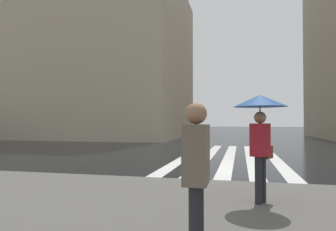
# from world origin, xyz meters

# --- Properties ---
(ground_plane) EXTENTS (220.00, 220.00, 0.00)m
(ground_plane) POSITION_xyz_m (0.00, 0.00, 0.00)
(ground_plane) COLOR black
(zebra_crossing) EXTENTS (13.00, 4.50, 0.01)m
(zebra_crossing) POSITION_xyz_m (4.00, -0.27, 0.00)
(zebra_crossing) COLOR silver
(zebra_crossing) RESTS_ON ground_plane
(haussmann_block_mid) EXTENTS (16.18, 21.92, 19.80)m
(haussmann_block_mid) POSITION_xyz_m (20.59, 16.22, 9.70)
(haussmann_block_mid) COLOR tan
(haussmann_block_mid) RESTS_ON ground_plane
(pedestrian_with_floral_umbrella) EXTENTS (0.98, 0.98, 1.99)m
(pedestrian_with_floral_umbrella) POSITION_xyz_m (-5.05, -1.15, 1.72)
(pedestrian_with_floral_umbrella) COLOR maroon
(pedestrian_with_floral_umbrella) RESTS_ON sidewalk_pavement
(pedestrian_far_down_pavement) EXTENTS (0.40, 0.24, 1.68)m
(pedestrian_far_down_pavement) POSITION_xyz_m (-7.86, -0.36, 1.14)
(pedestrian_far_down_pavement) COLOR #6B5B4C
(pedestrian_far_down_pavement) RESTS_ON sidewalk_pavement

